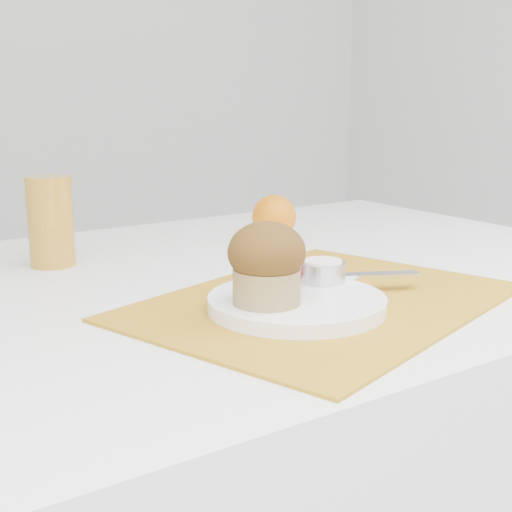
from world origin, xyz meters
TOP-DOWN VIEW (x-y plane):
  - placemat at (0.02, -0.12)m, footprint 0.51×0.44m
  - plate at (-0.03, -0.14)m, footprint 0.20×0.20m
  - ramekin at (0.03, -0.10)m, footprint 0.07×0.07m
  - cream at (0.03, -0.10)m, footprint 0.05×0.05m
  - raspberry_near at (-0.01, -0.07)m, footprint 0.02×0.02m
  - raspberry_far at (0.01, -0.09)m, footprint 0.02×0.02m
  - butter_knife at (0.05, -0.10)m, footprint 0.20×0.11m
  - orange at (0.19, 0.21)m, footprint 0.07×0.07m
  - juice_glass at (-0.18, 0.24)m, footprint 0.08×0.08m
  - muffin at (-0.07, -0.14)m, footprint 0.08×0.08m

SIDE VIEW (x-z plane):
  - placemat at x=0.02m, z-range 0.75..0.75m
  - plate at x=-0.03m, z-range 0.75..0.77m
  - butter_knife at x=0.05m, z-range 0.77..0.78m
  - raspberry_far at x=0.01m, z-range 0.77..0.79m
  - raspberry_near at x=-0.01m, z-range 0.77..0.79m
  - ramekin at x=0.03m, z-range 0.77..0.79m
  - orange at x=0.19m, z-range 0.75..0.82m
  - cream at x=0.03m, z-range 0.79..0.80m
  - juice_glass at x=-0.18m, z-range 0.75..0.88m
  - muffin at x=-0.07m, z-range 0.77..0.86m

